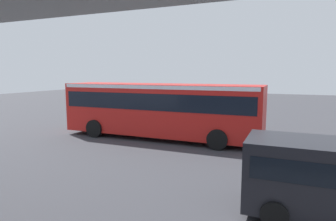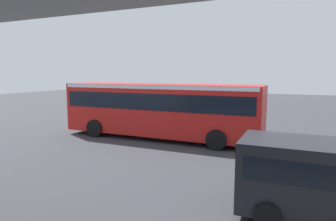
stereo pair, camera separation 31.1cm
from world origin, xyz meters
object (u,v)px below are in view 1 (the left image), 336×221
at_px(bicycle_black, 332,171).
at_px(bicycle_blue, 270,157).
at_px(city_bus, 160,106).
at_px(traffic_sign, 265,103).

distance_m(bicycle_black, bicycle_blue, 2.28).
xyz_separation_m(bicycle_black, bicycle_blue, (2.10, -0.89, 0.00)).
height_order(city_bus, bicycle_black, city_bus).
distance_m(bicycle_blue, traffic_sign, 7.25).
distance_m(city_bus, bicycle_black, 9.29).
bearing_deg(bicycle_black, traffic_sign, -69.92).
distance_m(city_bus, bicycle_blue, 7.05).
xyz_separation_m(city_bus, bicycle_blue, (-6.25, 2.89, -1.51)).
bearing_deg(bicycle_blue, traffic_sign, -83.51).
bearing_deg(city_bus, bicycle_blue, 155.21).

